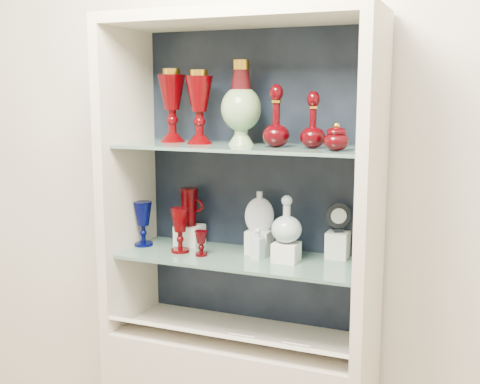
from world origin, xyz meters
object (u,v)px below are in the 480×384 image
at_px(ruby_decanter_a, 276,112).
at_px(lidded_bowl, 336,136).
at_px(pedestal_lamp_right, 199,107).
at_px(flat_flask, 260,210).
at_px(pedestal_lamp_left, 172,106).
at_px(cobalt_goblet, 143,224).
at_px(clear_square_bottle, 258,244).
at_px(ruby_pitcher, 189,207).
at_px(cameo_medallion, 338,217).
at_px(ruby_goblet_small, 201,243).
at_px(ruby_goblet_tall, 180,230).
at_px(ruby_decanter_b, 313,118).
at_px(enamel_urn, 241,103).
at_px(clear_round_decanter, 287,220).

distance_m(ruby_decanter_a, lidded_bowl, 0.25).
xyz_separation_m(pedestal_lamp_right, flat_flask, (0.22, 0.06, -0.39)).
bearing_deg(pedestal_lamp_right, pedestal_lamp_left, 164.96).
height_order(ruby_decanter_a, cobalt_goblet, ruby_decanter_a).
relative_size(pedestal_lamp_right, clear_square_bottle, 2.34).
xyz_separation_m(ruby_pitcher, cameo_medallion, (0.60, 0.03, 0.00)).
xyz_separation_m(ruby_goblet_small, ruby_pitcher, (-0.12, 0.14, 0.11)).
relative_size(pedestal_lamp_right, ruby_goblet_tall, 1.58).
bearing_deg(ruby_decanter_a, ruby_decanter_b, 2.92).
relative_size(enamel_urn, ruby_goblet_small, 3.19).
bearing_deg(lidded_bowl, cameo_medallion, 98.60).
xyz_separation_m(pedestal_lamp_left, clear_round_decanter, (0.49, -0.04, -0.41)).
height_order(enamel_urn, cobalt_goblet, enamel_urn).
height_order(ruby_goblet_small, clear_square_bottle, clear_square_bottle).
relative_size(cobalt_goblet, ruby_goblet_small, 1.87).
height_order(ruby_goblet_small, flat_flask, flat_flask).
relative_size(enamel_urn, flat_flask, 1.96).
bearing_deg(cameo_medallion, ruby_goblet_small, 173.58).
distance_m(cobalt_goblet, ruby_goblet_tall, 0.19).
relative_size(enamel_urn, clear_square_bottle, 2.63).
bearing_deg(ruby_goblet_small, cobalt_goblet, 169.81).
distance_m(pedestal_lamp_left, ruby_goblet_tall, 0.48).
height_order(clear_square_bottle, flat_flask, flat_flask).
height_order(lidded_bowl, ruby_goblet_tall, lidded_bowl).
distance_m(enamel_urn, clear_square_bottle, 0.52).
bearing_deg(cameo_medallion, enamel_urn, 168.97).
bearing_deg(clear_square_bottle, cobalt_goblet, 178.51).
bearing_deg(ruby_pitcher, clear_round_decanter, -12.04).
bearing_deg(ruby_goblet_small, pedestal_lamp_right, 117.25).
relative_size(flat_flask, clear_round_decanter, 0.94).
relative_size(pedestal_lamp_left, cameo_medallion, 2.48).
bearing_deg(pedestal_lamp_right, cobalt_goblet, -178.86).
distance_m(pedestal_lamp_right, ruby_decanter_b, 0.45).
distance_m(pedestal_lamp_right, flat_flask, 0.45).
height_order(ruby_goblet_tall, clear_square_bottle, ruby_goblet_tall).
relative_size(pedestal_lamp_left, pedestal_lamp_right, 1.03).
bearing_deg(ruby_pitcher, clear_square_bottle, -17.31).
bearing_deg(clear_round_decanter, pedestal_lamp_right, 178.93).
relative_size(enamel_urn, ruby_decanter_b, 1.48).
xyz_separation_m(pedestal_lamp_right, lidded_bowl, (0.54, -0.08, -0.09)).
relative_size(ruby_goblet_tall, ruby_goblet_small, 1.80).
relative_size(pedestal_lamp_left, flat_flask, 1.79).
height_order(ruby_decanter_b, lidded_bowl, ruby_decanter_b).
bearing_deg(clear_round_decanter, lidded_bowl, -22.04).
xyz_separation_m(enamel_urn, ruby_pitcher, (-0.25, 0.06, -0.42)).
bearing_deg(ruby_pitcher, lidded_bowl, -15.53).
distance_m(cobalt_goblet, clear_round_decanter, 0.61).
height_order(lidded_bowl, ruby_goblet_small, lidded_bowl).
distance_m(pedestal_lamp_right, ruby_pitcher, 0.42).
height_order(clear_square_bottle, cameo_medallion, cameo_medallion).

